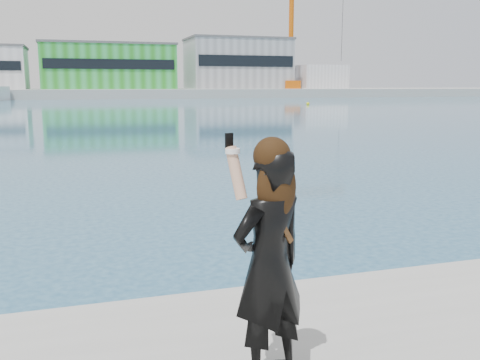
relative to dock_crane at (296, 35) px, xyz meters
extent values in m
cube|color=#9E9E99|center=(-53.20, 8.00, -14.07)|extent=(320.00, 40.00, 2.00)
cube|color=green|center=(-45.20, 6.00, -8.07)|extent=(30.00, 16.00, 10.00)
cube|color=black|center=(-45.20, -2.10, -7.57)|extent=(28.50, 0.20, 2.20)
cube|color=#59595B|center=(-45.20, 6.00, -2.82)|extent=(30.60, 16.32, 0.50)
cube|color=gray|center=(-13.20, 6.00, -7.07)|extent=(25.00, 15.00, 12.00)
cube|color=black|center=(-13.20, -1.60, -6.47)|extent=(23.75, 0.20, 2.64)
cube|color=#59595B|center=(-13.20, 6.00, -0.82)|extent=(25.50, 15.30, 0.50)
cube|color=silver|center=(8.80, 4.00, -10.07)|extent=(12.00, 10.00, 6.00)
cube|color=orange|center=(-1.20, 0.00, -12.07)|extent=(4.00, 4.00, 2.00)
cylinder|color=orange|center=(-1.20, 0.00, -0.07)|extent=(1.20, 1.20, 22.00)
cylinder|color=black|center=(12.80, 0.00, 1.93)|extent=(0.10, 0.10, 16.00)
cylinder|color=silver|center=(-31.20, -1.00, -9.07)|extent=(0.16, 0.16, 8.00)
cube|color=red|center=(-30.60, -1.00, -5.67)|extent=(1.20, 0.04, 0.80)
sphere|color=yellow|center=(-20.05, -52.12, -15.07)|extent=(0.50, 0.50, 0.50)
imported|color=black|center=(-52.60, -122.78, -13.40)|extent=(0.73, 0.61, 1.72)
sphere|color=black|center=(-52.59, -122.80, -12.60)|extent=(0.26, 0.26, 0.26)
ellipsoid|color=black|center=(-52.58, -122.85, -12.82)|extent=(0.29, 0.15, 0.46)
cylinder|color=tan|center=(-52.84, -122.77, -12.71)|extent=(0.15, 0.22, 0.37)
cylinder|color=white|center=(-52.86, -122.73, -12.56)|extent=(0.10, 0.10, 0.03)
cube|color=black|center=(-52.87, -122.69, -12.51)|extent=(0.06, 0.04, 0.13)
cube|color=#4C2D14|center=(-52.54, -122.85, -13.06)|extent=(0.23, 0.10, 0.35)
camera|label=1|loc=(-53.90, -126.23, -12.12)|focal=40.00mm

